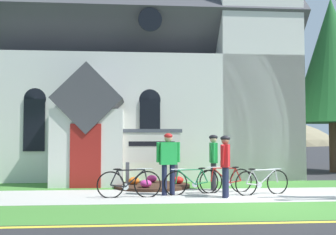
{
  "coord_description": "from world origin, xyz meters",
  "views": [
    {
      "loc": [
        -3.32,
        -9.81,
        1.66
      ],
      "look_at": [
        -2.18,
        4.12,
        2.34
      ],
      "focal_mm": 43.15,
      "sensor_mm": 36.0,
      "label": 1
    }
  ],
  "objects_px": {
    "cyclist_in_orange_jersey": "(225,161)",
    "roadside_conifer": "(332,60)",
    "bicycle_blue": "(129,184)",
    "bicycle_yellow": "(192,182)",
    "cyclist_in_blue_jersey": "(168,158)",
    "church_sign": "(152,148)",
    "bicycle_silver": "(262,182)",
    "bicycle_white": "(226,180)",
    "cyclist_in_red_jersey": "(213,157)"
  },
  "relations": [
    {
      "from": "cyclist_in_orange_jersey",
      "to": "cyclist_in_blue_jersey",
      "type": "bearing_deg",
      "value": 161.03
    },
    {
      "from": "bicycle_white",
      "to": "cyclist_in_red_jersey",
      "type": "xyz_separation_m",
      "value": [
        -0.28,
        0.56,
        0.65
      ]
    },
    {
      "from": "bicycle_white",
      "to": "roadside_conifer",
      "type": "height_order",
      "value": "roadside_conifer"
    },
    {
      "from": "cyclist_in_red_jersey",
      "to": "roadside_conifer",
      "type": "height_order",
      "value": "roadside_conifer"
    },
    {
      "from": "church_sign",
      "to": "roadside_conifer",
      "type": "bearing_deg",
      "value": 28.75
    },
    {
      "from": "cyclist_in_orange_jersey",
      "to": "roadside_conifer",
      "type": "height_order",
      "value": "roadside_conifer"
    },
    {
      "from": "bicycle_yellow",
      "to": "bicycle_white",
      "type": "height_order",
      "value": "bicycle_white"
    },
    {
      "from": "cyclist_in_blue_jersey",
      "to": "roadside_conifer",
      "type": "xyz_separation_m",
      "value": [
        8.47,
        7.01,
        4.31
      ]
    },
    {
      "from": "bicycle_blue",
      "to": "bicycle_yellow",
      "type": "relative_size",
      "value": 1.05
    },
    {
      "from": "bicycle_silver",
      "to": "cyclist_in_blue_jersey",
      "type": "bearing_deg",
      "value": 177.92
    },
    {
      "from": "church_sign",
      "to": "cyclist_in_red_jersey",
      "type": "relative_size",
      "value": 1.19
    },
    {
      "from": "bicycle_yellow",
      "to": "cyclist_in_orange_jersey",
      "type": "relative_size",
      "value": 0.98
    },
    {
      "from": "bicycle_silver",
      "to": "bicycle_white",
      "type": "height_order",
      "value": "bicycle_white"
    },
    {
      "from": "cyclist_in_red_jersey",
      "to": "cyclist_in_blue_jersey",
      "type": "relative_size",
      "value": 0.98
    },
    {
      "from": "cyclist_in_orange_jersey",
      "to": "bicycle_white",
      "type": "bearing_deg",
      "value": 75.88
    },
    {
      "from": "bicycle_silver",
      "to": "cyclist_in_orange_jersey",
      "type": "bearing_deg",
      "value": -159.68
    },
    {
      "from": "bicycle_white",
      "to": "cyclist_in_orange_jersey",
      "type": "distance_m",
      "value": 1.17
    },
    {
      "from": "church_sign",
      "to": "cyclist_in_blue_jersey",
      "type": "bearing_deg",
      "value": -79.81
    },
    {
      "from": "bicycle_silver",
      "to": "roadside_conifer",
      "type": "height_order",
      "value": "roadside_conifer"
    },
    {
      "from": "roadside_conifer",
      "to": "church_sign",
      "type": "bearing_deg",
      "value": -151.25
    },
    {
      "from": "bicycle_white",
      "to": "cyclist_in_red_jersey",
      "type": "distance_m",
      "value": 0.9
    },
    {
      "from": "roadside_conifer",
      "to": "cyclist_in_blue_jersey",
      "type": "bearing_deg",
      "value": -140.39
    },
    {
      "from": "bicycle_blue",
      "to": "cyclist_in_orange_jersey",
      "type": "xyz_separation_m",
      "value": [
        2.65,
        -0.17,
        0.62
      ]
    },
    {
      "from": "church_sign",
      "to": "bicycle_yellow",
      "type": "distance_m",
      "value": 2.46
    },
    {
      "from": "bicycle_yellow",
      "to": "cyclist_in_blue_jersey",
      "type": "xyz_separation_m",
      "value": [
        -0.7,
        -0.14,
        0.68
      ]
    },
    {
      "from": "cyclist_in_orange_jersey",
      "to": "roadside_conifer",
      "type": "relative_size",
      "value": 0.2
    },
    {
      "from": "cyclist_in_blue_jersey",
      "to": "bicycle_silver",
      "type": "bearing_deg",
      "value": -2.08
    },
    {
      "from": "bicycle_blue",
      "to": "bicycle_white",
      "type": "relative_size",
      "value": 1.05
    },
    {
      "from": "bicycle_silver",
      "to": "bicycle_yellow",
      "type": "height_order",
      "value": "bicycle_yellow"
    },
    {
      "from": "bicycle_yellow",
      "to": "cyclist_in_orange_jersey",
      "type": "height_order",
      "value": "cyclist_in_orange_jersey"
    },
    {
      "from": "cyclist_in_blue_jersey",
      "to": "roadside_conifer",
      "type": "height_order",
      "value": "roadside_conifer"
    },
    {
      "from": "bicycle_silver",
      "to": "bicycle_yellow",
      "type": "xyz_separation_m",
      "value": [
        -1.99,
        0.24,
        0.0
      ]
    },
    {
      "from": "bicycle_yellow",
      "to": "roadside_conifer",
      "type": "bearing_deg",
      "value": 41.49
    },
    {
      "from": "church_sign",
      "to": "bicycle_white",
      "type": "height_order",
      "value": "church_sign"
    },
    {
      "from": "bicycle_silver",
      "to": "cyclist_in_red_jersey",
      "type": "bearing_deg",
      "value": 137.86
    },
    {
      "from": "bicycle_silver",
      "to": "roadside_conifer",
      "type": "bearing_deg",
      "value": 50.92
    },
    {
      "from": "bicycle_silver",
      "to": "cyclist_in_red_jersey",
      "type": "height_order",
      "value": "cyclist_in_red_jersey"
    },
    {
      "from": "roadside_conifer",
      "to": "bicycle_white",
      "type": "bearing_deg",
      "value": -135.47
    },
    {
      "from": "bicycle_silver",
      "to": "church_sign",
      "type": "bearing_deg",
      "value": 143.93
    },
    {
      "from": "bicycle_blue",
      "to": "cyclist_in_red_jersey",
      "type": "bearing_deg",
      "value": 27.13
    },
    {
      "from": "bicycle_blue",
      "to": "cyclist_in_orange_jersey",
      "type": "height_order",
      "value": "cyclist_in_orange_jersey"
    },
    {
      "from": "bicycle_silver",
      "to": "cyclist_in_red_jersey",
      "type": "relative_size",
      "value": 0.98
    },
    {
      "from": "bicycle_blue",
      "to": "roadside_conifer",
      "type": "xyz_separation_m",
      "value": [
        9.58,
        7.36,
        4.97
      ]
    },
    {
      "from": "bicycle_yellow",
      "to": "bicycle_white",
      "type": "xyz_separation_m",
      "value": [
        1.07,
        0.28,
        0.0
      ]
    },
    {
      "from": "bicycle_blue",
      "to": "cyclist_in_blue_jersey",
      "type": "height_order",
      "value": "cyclist_in_blue_jersey"
    },
    {
      "from": "cyclist_in_blue_jersey",
      "to": "roadside_conifer",
      "type": "relative_size",
      "value": 0.21
    },
    {
      "from": "church_sign",
      "to": "roadside_conifer",
      "type": "xyz_separation_m",
      "value": [
        8.85,
        4.86,
        4.06
      ]
    },
    {
      "from": "bicycle_yellow",
      "to": "roadside_conifer",
      "type": "relative_size",
      "value": 0.2
    },
    {
      "from": "cyclist_in_red_jersey",
      "to": "cyclist_in_blue_jersey",
      "type": "xyz_separation_m",
      "value": [
        -1.5,
        -0.99,
        0.03
      ]
    },
    {
      "from": "cyclist_in_orange_jersey",
      "to": "cyclist_in_blue_jersey",
      "type": "distance_m",
      "value": 1.63
    }
  ]
}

